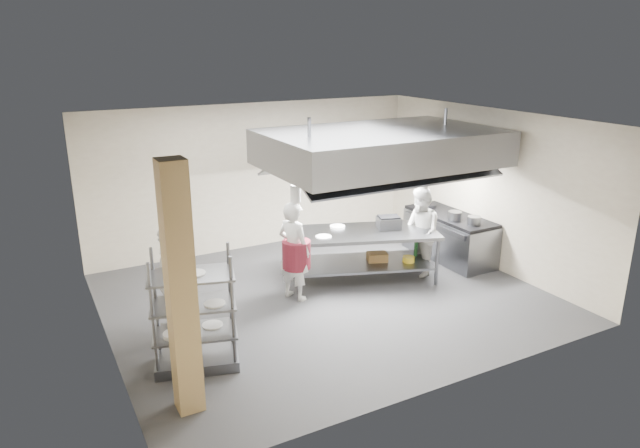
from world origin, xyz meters
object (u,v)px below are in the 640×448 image
cooking_range (449,238)px  chef_plating (172,283)px  chef_head (294,251)px  pass_rack (194,310)px  island (363,255)px  griddle (389,223)px  stockpot (455,216)px  chef_line (420,232)px

cooking_range → chef_plating: 5.74m
cooking_range → chef_head: bearing=-176.0°
pass_rack → cooking_range: (5.63, 1.54, -0.39)m
island → griddle: size_ratio=6.40×
chef_head → stockpot: size_ratio=6.63×
chef_plating → stockpot: (5.49, 0.34, 0.11)m
stockpot → pass_rack: bearing=-167.4°
island → cooking_range: (2.08, 0.08, -0.04)m
chef_line → stockpot: size_ratio=6.43×
pass_rack → cooking_range: 5.85m
chef_head → chef_plating: bearing=77.1°
chef_head → chef_plating: 2.17m
pass_rack → chef_head: 2.44m
chef_head → stockpot: 3.37m
cooking_range → chef_head: chef_head is taller
island → chef_head: (-1.47, -0.16, 0.39)m
island → cooking_range: size_ratio=1.31×
chef_head → chef_line: chef_head is taller
cooking_range → chef_head: (-3.55, -0.25, 0.43)m
pass_rack → chef_plating: size_ratio=0.93×
island → chef_plating: bearing=-150.7°
chef_line → cooking_range: bearing=125.4°
cooking_range → chef_line: chef_line is taller
cooking_range → stockpot: bearing=-120.1°
griddle → chef_plating: bearing=-154.4°
stockpot → chef_line: bearing=-175.3°
island → chef_line: bearing=3.2°
chef_head → griddle: 1.98m
griddle → chef_head: bearing=-158.6°
pass_rack → chef_head: chef_head is taller
pass_rack → stockpot: pass_rack is taller
griddle → stockpot: bearing=10.4°
pass_rack → griddle: size_ratio=3.97×
pass_rack → griddle: 4.29m
island → chef_plating: chef_plating is taller
chef_line → griddle: chef_line is taller
island → griddle: (0.50, -0.05, 0.56)m
island → stockpot: stockpot is taller
chef_head → griddle: chef_head is taller
cooking_range → stockpot: stockpot is taller
island → chef_plating: (-3.60, -0.58, 0.42)m
chef_line → chef_plating: size_ratio=0.94×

